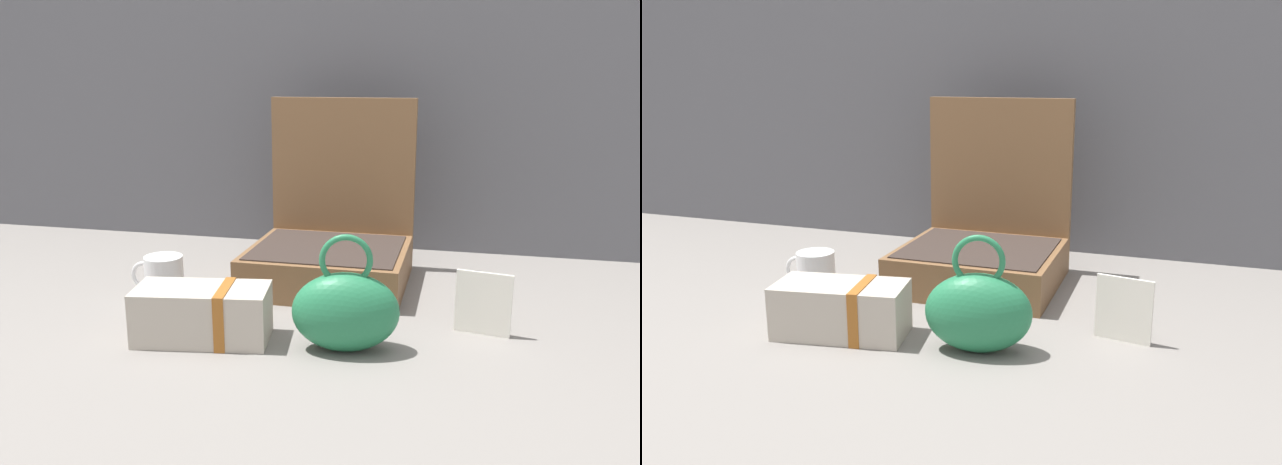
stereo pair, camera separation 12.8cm
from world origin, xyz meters
The scene contains 6 objects.
ground_plane centered at (0.00, 0.00, 0.00)m, with size 6.00×6.00×0.00m, color slate.
open_suitcase centered at (-0.06, 0.23, 0.09)m, with size 0.37×0.34×0.43m.
teal_pouch_handbag centered at (0.05, -0.17, 0.08)m, with size 0.21×0.13×0.22m.
cream_toiletry_bag centered at (-0.22, -0.18, 0.05)m, with size 0.27×0.15×0.11m.
coffee_mug centered at (-0.40, 0.02, 0.05)m, with size 0.12×0.09×0.09m.
info_card_left centered at (0.30, -0.03, 0.06)m, with size 0.11×0.01×0.13m, color silver.
Camera 2 is at (0.38, -1.19, 0.49)m, focal length 35.79 mm.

